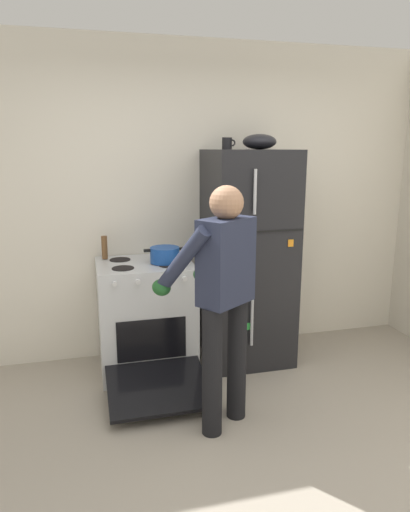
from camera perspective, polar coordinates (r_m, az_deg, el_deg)
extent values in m
plane|color=#9E9384|center=(2.89, 7.21, -25.94)|extent=(8.00, 8.00, 0.00)
cube|color=silver|center=(4.14, -2.28, 6.64)|extent=(6.00, 0.10, 2.70)
cube|color=black|center=(3.98, 5.25, -0.23)|extent=(0.68, 0.68, 1.80)
cube|color=black|center=(3.61, 7.19, 3.01)|extent=(0.67, 0.01, 0.01)
cylinder|color=#B7B7BC|center=(3.71, 5.82, -6.18)|extent=(0.02, 0.02, 0.65)
cylinder|color=#B7B7BC|center=(3.52, 6.16, 7.82)|extent=(0.02, 0.02, 0.34)
cube|color=green|center=(3.78, 5.40, -8.58)|extent=(0.04, 0.01, 0.06)
cube|color=orange|center=(3.71, 10.46, 1.56)|extent=(0.04, 0.01, 0.06)
cube|color=purple|center=(3.57, 4.38, 0.33)|extent=(0.04, 0.01, 0.06)
cube|color=blue|center=(3.61, 5.72, -0.24)|extent=(0.04, 0.01, 0.06)
cube|color=silver|center=(3.91, -7.25, -7.33)|extent=(0.76, 0.64, 0.91)
cube|color=black|center=(3.64, -6.55, -10.15)|extent=(0.53, 0.01, 0.33)
cylinder|color=black|center=(3.62, -10.03, -1.48)|extent=(0.17, 0.17, 0.01)
cylinder|color=black|center=(3.66, -4.34, -1.14)|extent=(0.17, 0.17, 0.01)
cylinder|color=black|center=(3.90, -10.38, -0.44)|extent=(0.17, 0.17, 0.01)
cylinder|color=black|center=(3.94, -5.09, -0.14)|extent=(0.17, 0.17, 0.01)
cylinder|color=silver|center=(3.45, -11.01, -3.35)|extent=(0.04, 0.03, 0.04)
cylinder|color=silver|center=(3.46, -8.20, -3.18)|extent=(0.04, 0.03, 0.04)
cylinder|color=silver|center=(3.48, -5.25, -2.99)|extent=(0.04, 0.03, 0.04)
cylinder|color=silver|center=(3.51, -2.52, -2.80)|extent=(0.04, 0.03, 0.04)
cube|color=black|center=(3.50, -5.75, -15.66)|extent=(0.72, 0.58, 0.14)
cylinder|color=black|center=(3.04, 0.88, -14.05)|extent=(0.13, 0.13, 0.86)
cylinder|color=black|center=(3.22, 3.92, -12.42)|extent=(0.13, 0.13, 0.86)
cube|color=#23283D|center=(2.89, 2.58, -0.66)|extent=(0.41, 0.37, 0.54)
sphere|color=#A37556|center=(2.82, 2.66, 6.55)|extent=(0.21, 0.21, 0.21)
sphere|color=black|center=(2.83, 2.65, 5.81)|extent=(0.15, 0.15, 0.15)
cylinder|color=#23283D|center=(2.85, -2.85, -0.58)|extent=(0.32, 0.41, 0.48)
cylinder|color=#23283D|center=(3.15, 2.17, 0.73)|extent=(0.32, 0.41, 0.48)
ellipsoid|color=#1E5123|center=(3.04, -5.37, -3.86)|extent=(0.12, 0.18, 0.10)
ellipsoid|color=#1E5123|center=(3.32, -0.39, -2.34)|extent=(0.12, 0.18, 0.10)
cylinder|color=#19479E|center=(3.74, -4.95, 0.14)|extent=(0.23, 0.23, 0.12)
cube|color=black|center=(3.71, -7.13, 0.67)|extent=(0.05, 0.03, 0.02)
cube|color=black|center=(3.75, -2.82, 0.91)|extent=(0.05, 0.03, 0.02)
cylinder|color=black|center=(3.86, 2.71, 13.61)|extent=(0.08, 0.08, 0.10)
torus|color=black|center=(3.88, 3.35, 13.67)|extent=(0.06, 0.01, 0.06)
cylinder|color=brown|center=(3.93, -12.21, 1.03)|extent=(0.05, 0.05, 0.19)
ellipsoid|color=black|center=(3.90, 6.69, 13.74)|extent=(0.27, 0.27, 0.12)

